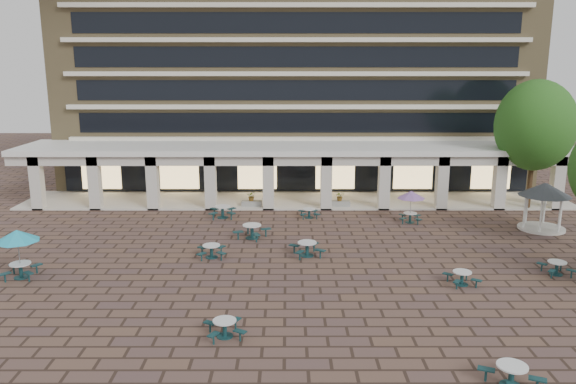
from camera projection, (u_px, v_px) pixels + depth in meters
name	position (u px, v px, depth m)	size (l,w,h in m)	color
ground	(301.00, 269.00, 29.25)	(120.00, 120.00, 0.00)	brown
apartment_building	(295.00, 40.00, 51.31)	(40.00, 15.50, 25.20)	#937E53
retail_arcade	(297.00, 163.00, 43.02)	(42.00, 6.60, 4.40)	white
picnic_table_1	(225.00, 327.00, 21.83)	(1.82, 1.82, 0.70)	#14393E
picnic_table_2	(512.00, 374.00, 18.43)	(2.08, 2.08, 0.76)	#14393E
picnic_table_4	(17.00, 238.00, 27.52)	(2.14, 2.14, 2.47)	#14393E
picnic_table_5	(307.00, 248.00, 31.10)	(2.07, 2.07, 0.80)	#14393E
picnic_table_7	(557.00, 267.00, 28.33)	(1.60, 1.60, 0.69)	#14393E
picnic_table_8	(252.00, 230.00, 34.28)	(2.36, 2.36, 0.86)	#14393E
picnic_table_9	(211.00, 250.00, 30.83)	(1.76, 1.76, 0.73)	#14393E
picnic_table_10	(462.00, 277.00, 27.02)	(1.68, 1.68, 0.67)	#14393E
picnic_table_11	(411.00, 196.00, 37.41)	(1.88, 1.88, 2.17)	#14393E
picnic_table_12	(223.00, 211.00, 38.89)	(1.97, 1.97, 0.84)	#14393E
picnic_table_13	(309.00, 212.00, 38.92)	(1.53, 1.53, 0.65)	#14393E
gazebo	(545.00, 195.00, 35.76)	(3.27, 3.27, 3.04)	beige
tree_east_c	(535.00, 125.00, 40.05)	(5.66, 5.66, 9.43)	#45311B
planter_left	(252.00, 201.00, 41.72)	(1.50, 0.61, 1.23)	gray
planter_right	(340.00, 201.00, 41.73)	(1.50, 0.74, 1.24)	gray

